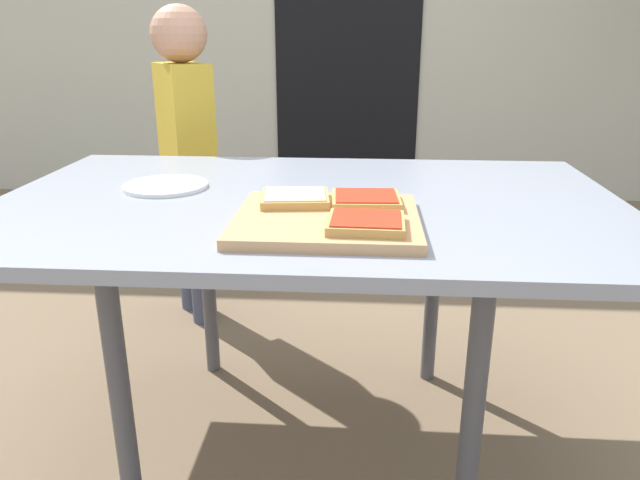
% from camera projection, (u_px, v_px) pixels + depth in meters
% --- Properties ---
extents(ground_plane, '(16.00, 16.00, 0.00)m').
position_uv_depth(ground_plane, '(310.00, 442.00, 1.61)').
color(ground_plane, '#7F674F').
extents(house_door, '(0.90, 0.02, 2.00)m').
position_uv_depth(house_door, '(348.00, 39.00, 3.68)').
color(house_door, black).
rests_on(house_door, ground).
extents(dining_table, '(1.45, 0.93, 0.68)m').
position_uv_depth(dining_table, '(308.00, 220.00, 1.40)').
color(dining_table, '#9298A6').
rests_on(dining_table, ground).
extents(cutting_board, '(0.37, 0.34, 0.02)m').
position_uv_depth(cutting_board, '(327.00, 220.00, 1.19)').
color(cutting_board, tan).
rests_on(cutting_board, dining_table).
extents(pizza_slice_far_right, '(0.15, 0.14, 0.02)m').
position_uv_depth(pizza_slice_far_right, '(366.00, 200.00, 1.26)').
color(pizza_slice_far_right, tan).
rests_on(pizza_slice_far_right, cutting_board).
extents(pizza_slice_far_left, '(0.15, 0.14, 0.02)m').
position_uv_depth(pizza_slice_far_left, '(295.00, 198.00, 1.27)').
color(pizza_slice_far_left, tan).
rests_on(pizza_slice_far_left, cutting_board).
extents(pizza_slice_near_right, '(0.15, 0.13, 0.02)m').
position_uv_depth(pizza_slice_near_right, '(366.00, 223.00, 1.11)').
color(pizza_slice_near_right, tan).
rests_on(pizza_slice_near_right, cutting_board).
extents(plate_white_left, '(0.21, 0.21, 0.01)m').
position_uv_depth(plate_white_left, '(165.00, 186.00, 1.48)').
color(plate_white_left, white).
rests_on(plate_white_left, dining_table).
extents(child_left, '(0.25, 0.28, 1.13)m').
position_uv_depth(child_left, '(187.00, 144.00, 2.12)').
color(child_left, '#444961').
rests_on(child_left, ground).
extents(garden_hose_coil, '(0.33, 0.33, 0.03)m').
position_uv_depth(garden_hose_coil, '(68.00, 206.00, 3.73)').
color(garden_hose_coil, '#269750').
rests_on(garden_hose_coil, ground).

